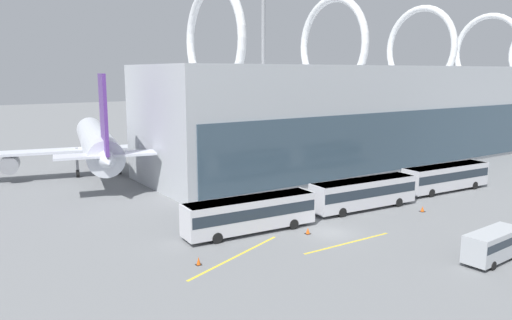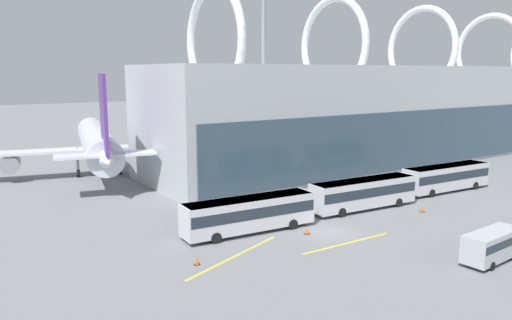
{
  "view_description": "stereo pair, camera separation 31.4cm",
  "coord_description": "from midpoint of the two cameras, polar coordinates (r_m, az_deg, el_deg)",
  "views": [
    {
      "loc": [
        -30.95,
        -33.28,
        14.89
      ],
      "look_at": [
        3.43,
        17.86,
        4.0
      ],
      "focal_mm": 35.0,
      "sensor_mm": 36.0,
      "label": 1
    },
    {
      "loc": [
        -30.69,
        -33.46,
        14.89
      ],
      "look_at": [
        3.43,
        17.86,
        4.0
      ],
      "focal_mm": 35.0,
      "sensor_mm": 36.0,
      "label": 2
    }
  ],
  "objects": [
    {
      "name": "traffic_cone_0",
      "position": [
        40.04,
        -6.81,
        -11.4
      ],
      "size": [
        0.45,
        0.45,
        0.66
      ],
      "color": "black",
      "rests_on": "ground_plane"
    },
    {
      "name": "airliner_parked_remote",
      "position": [
        111.94,
        8.53,
        4.75
      ],
      "size": [
        34.29,
        36.02,
        14.71
      ],
      "rotation": [
        0.0,
        0.0,
        1.25
      ],
      "color": "silver",
      "rests_on": "ground_plane"
    },
    {
      "name": "ground_plane",
      "position": [
        47.81,
        8.46,
        -8.24
      ],
      "size": [
        440.0,
        440.0,
        0.0
      ],
      "primitive_type": "plane",
      "color": "slate"
    },
    {
      "name": "shuttle_bus_0",
      "position": [
        46.9,
        -0.86,
        -5.99
      ],
      "size": [
        13.24,
        3.61,
        3.32
      ],
      "rotation": [
        0.0,
        0.0,
        -0.07
      ],
      "color": "silver",
      "rests_on": "ground_plane"
    },
    {
      "name": "lane_stripe_4",
      "position": [
        64.42,
        14.23,
        -3.65
      ],
      "size": [
        9.72,
        4.26,
        0.01
      ],
      "primitive_type": "cube",
      "rotation": [
        0.0,
        0.0,
        0.4
      ],
      "color": "yellow",
      "rests_on": "ground_plane"
    },
    {
      "name": "traffic_cone_1",
      "position": [
        47.17,
        5.76,
        -8.06
      ],
      "size": [
        0.51,
        0.51,
        0.6
      ],
      "color": "black",
      "rests_on": "ground_plane"
    },
    {
      "name": "lane_stripe_0",
      "position": [
        45.34,
        10.28,
        -9.32
      ],
      "size": [
        9.94,
        0.34,
        0.01
      ],
      "primitive_type": "cube",
      "rotation": [
        0.0,
        0.0,
        -0.01
      ],
      "color": "yellow",
      "rests_on": "ground_plane"
    },
    {
      "name": "traffic_cone_2",
      "position": [
        57.03,
        18.34,
        -5.34
      ],
      "size": [
        0.54,
        0.54,
        0.6
      ],
      "color": "black",
      "rests_on": "ground_plane"
    },
    {
      "name": "shuttle_bus_2",
      "position": [
        67.38,
        20.77,
        -1.71
      ],
      "size": [
        13.22,
        3.51,
        3.32
      ],
      "rotation": [
        0.0,
        0.0,
        -0.06
      ],
      "color": "silver",
      "rests_on": "ground_plane"
    },
    {
      "name": "airliner_at_gate_far",
      "position": [
        75.92,
        -17.81,
        1.85
      ],
      "size": [
        41.13,
        38.26,
        14.73
      ],
      "rotation": [
        0.0,
        0.0,
        1.35
      ],
      "color": "silver",
      "rests_on": "ground_plane"
    },
    {
      "name": "lane_stripe_5",
      "position": [
        41.61,
        -2.51,
        -10.96
      ],
      "size": [
        11.15,
        4.65,
        0.01
      ],
      "primitive_type": "cube",
      "rotation": [
        0.0,
        0.0,
        0.38
      ],
      "color": "yellow",
      "rests_on": "ground_plane"
    },
    {
      "name": "service_van_foreground",
      "position": [
        44.27,
        25.28,
        -8.64
      ],
      "size": [
        6.12,
        2.47,
        2.49
      ],
      "rotation": [
        0.0,
        0.0,
        3.21
      ],
      "color": "#B2B7BC",
      "rests_on": "ground_plane"
    },
    {
      "name": "floodlight_mast",
      "position": [
        67.07,
        0.7,
        13.27
      ],
      "size": [
        2.19,
        2.19,
        30.44
      ],
      "color": "gray",
      "rests_on": "ground_plane"
    },
    {
      "name": "terminal_building",
      "position": [
        102.93,
        21.43,
        5.68
      ],
      "size": [
        121.48,
        19.12,
        26.37
      ],
      "color": "#B2B7BC",
      "rests_on": "ground_plane"
    },
    {
      "name": "shuttle_bus_1",
      "position": [
        56.0,
        12.08,
        -3.56
      ],
      "size": [
        13.24,
        3.59,
        3.32
      ],
      "rotation": [
        0.0,
        0.0,
        -0.07
      ],
      "color": "silver",
      "rests_on": "ground_plane"
    }
  ]
}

